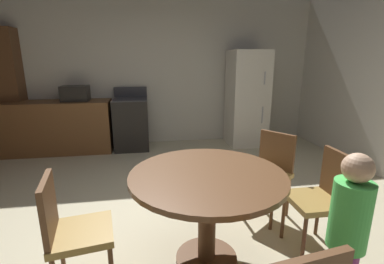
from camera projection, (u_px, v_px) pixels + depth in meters
The scene contains 12 objects.
ground_plane at pixel (178, 231), 2.62m from camera, with size 14.00×14.00×0.00m, color beige.
wall_back at pixel (159, 73), 5.22m from camera, with size 6.18×0.12×2.70m, color beige.
kitchen_counter at pixel (56, 127), 4.79m from camera, with size 1.89×0.60×0.90m, color brown.
pantry_column at pixel (9, 92), 4.69m from camera, with size 0.44×0.36×2.10m, color brown.
oven_range at pixel (131, 123), 4.98m from camera, with size 0.60×0.60×1.10m.
refrigerator at pixel (247, 99), 5.16m from camera, with size 0.68×0.68×1.76m.
microwave at pixel (75, 93), 4.70m from camera, with size 0.44×0.32×0.26m, color black.
dining_table at pixel (207, 192), 2.11m from camera, with size 1.19×1.19×0.76m.
chair_northeast at pixel (270, 169), 2.81m from camera, with size 0.56×0.56×0.87m.
chair_west at pixel (71, 228), 1.83m from camera, with size 0.46×0.46×0.87m.
chair_east at pixel (323, 195), 2.28m from camera, with size 0.40×0.40×0.87m.
person_child at pixel (347, 235), 1.63m from camera, with size 0.31×0.31×1.09m.
Camera 1 is at (-0.23, -2.29, 1.59)m, focal length 25.70 mm.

